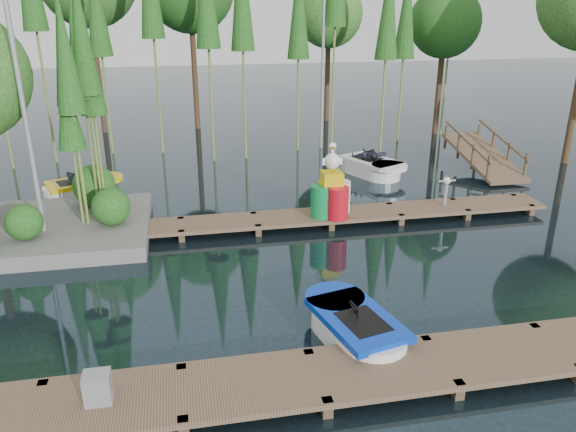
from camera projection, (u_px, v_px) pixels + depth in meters
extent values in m
plane|color=#1C2C34|center=(271.00, 268.00, 13.25)|extent=(90.00, 90.00, 0.00)
cube|color=brown|center=(317.00, 377.00, 9.04)|extent=(18.00, 1.50, 0.10)
cube|color=#4B3B29|center=(45.00, 395.00, 8.92)|extent=(0.16, 0.16, 0.50)
cube|color=#4B3B29|center=(184.00, 432.00, 8.15)|extent=(0.16, 0.16, 0.50)
cube|color=#4B3B29|center=(182.00, 379.00, 9.30)|extent=(0.16, 0.16, 0.50)
cube|color=#4B3B29|center=(327.00, 413.00, 8.54)|extent=(0.16, 0.16, 0.50)
cube|color=#4B3B29|center=(308.00, 364.00, 9.69)|extent=(0.16, 0.16, 0.50)
cube|color=#4B3B29|center=(458.00, 395.00, 8.92)|extent=(0.16, 0.16, 0.50)
cube|color=#4B3B29|center=(425.00, 350.00, 10.08)|extent=(0.16, 0.16, 0.50)
cube|color=#4B3B29|center=(533.00, 337.00, 10.46)|extent=(0.16, 0.16, 0.50)
cube|color=brown|center=(292.00, 218.00, 15.63)|extent=(15.00, 1.20, 0.10)
cube|color=#4B3B29|center=(17.00, 252.00, 13.99)|extent=(0.16, 0.16, 0.50)
cube|color=#4B3B29|center=(26.00, 237.00, 14.86)|extent=(0.16, 0.16, 0.50)
cube|color=#4B3B29|center=(102.00, 246.00, 14.35)|extent=(0.16, 0.16, 0.50)
cube|color=#4B3B29|center=(105.00, 231.00, 15.23)|extent=(0.16, 0.16, 0.50)
cube|color=#4B3B29|center=(182.00, 240.00, 14.72)|extent=(0.16, 0.16, 0.50)
cube|color=#4B3B29|center=(181.00, 226.00, 15.59)|extent=(0.16, 0.16, 0.50)
cube|color=#4B3B29|center=(258.00, 234.00, 15.08)|extent=(0.16, 0.16, 0.50)
cube|color=#4B3B29|center=(254.00, 221.00, 15.96)|extent=(0.16, 0.16, 0.50)
cube|color=#4B3B29|center=(331.00, 228.00, 15.44)|extent=(0.16, 0.16, 0.50)
cube|color=#4B3B29|center=(323.00, 216.00, 16.32)|extent=(0.16, 0.16, 0.50)
cube|color=#4B3B29|center=(401.00, 223.00, 15.81)|extent=(0.16, 0.16, 0.50)
cube|color=#4B3B29|center=(389.00, 211.00, 16.69)|extent=(0.16, 0.16, 0.50)
cube|color=#4B3B29|center=(467.00, 218.00, 16.17)|extent=(0.16, 0.16, 0.50)
cube|color=#4B3B29|center=(452.00, 207.00, 17.05)|extent=(0.16, 0.16, 0.50)
cube|color=#4B3B29|center=(531.00, 213.00, 16.54)|extent=(0.16, 0.16, 0.50)
cube|color=#4B3B29|center=(512.00, 202.00, 17.42)|extent=(0.16, 0.16, 0.50)
cube|color=slate|center=(29.00, 232.00, 14.85)|extent=(6.20, 4.20, 0.42)
sphere|color=#26601E|center=(24.00, 222.00, 13.74)|extent=(0.90, 0.90, 0.90)
sphere|color=#26601E|center=(94.00, 186.00, 15.95)|extent=(1.20, 1.20, 1.20)
sphere|color=#26601E|center=(111.00, 207.00, 14.63)|extent=(1.00, 1.00, 1.00)
cylinder|color=olive|center=(88.00, 121.00, 14.68)|extent=(0.07, 0.07, 5.93)
cone|color=#26601E|center=(77.00, 38.00, 13.93)|extent=(0.70, 0.70, 2.97)
cylinder|color=olive|center=(74.00, 128.00, 14.52)|extent=(0.07, 0.07, 5.66)
cone|color=#26601E|center=(63.00, 48.00, 13.81)|extent=(0.70, 0.70, 2.83)
cylinder|color=olive|center=(97.00, 134.00, 14.86)|extent=(0.07, 0.07, 5.22)
cone|color=#26601E|center=(88.00, 63.00, 14.21)|extent=(0.70, 0.70, 2.61)
cylinder|color=olive|center=(76.00, 135.00, 14.00)|extent=(0.07, 0.07, 5.53)
cone|color=#26601E|center=(65.00, 55.00, 13.30)|extent=(0.70, 0.70, 2.76)
cylinder|color=olive|center=(75.00, 164.00, 14.36)|extent=(0.07, 0.07, 4.01)
cone|color=#26601E|center=(67.00, 109.00, 13.86)|extent=(0.70, 0.70, 2.01)
cylinder|color=olive|center=(92.00, 118.00, 14.57)|extent=(0.07, 0.07, 6.11)
cone|color=#26601E|center=(81.00, 32.00, 13.80)|extent=(0.70, 0.70, 3.05)
cylinder|color=#402C1B|center=(440.00, 80.00, 25.72)|extent=(0.26, 0.26, 5.02)
sphere|color=#26601E|center=(445.00, 22.00, 24.82)|extent=(3.16, 3.16, 3.16)
cylinder|color=#402C1B|center=(328.00, 69.00, 28.62)|extent=(0.26, 0.26, 5.31)
sphere|color=#3E782B|center=(329.00, 13.00, 27.66)|extent=(3.34, 3.34, 3.34)
cylinder|color=#402C1B|center=(194.00, 61.00, 26.59)|extent=(0.26, 0.26, 6.46)
cylinder|color=#402C1B|center=(96.00, 58.00, 25.70)|extent=(0.26, 0.26, 6.85)
cylinder|color=olive|center=(37.00, 33.00, 20.21)|extent=(0.09, 0.09, 9.66)
cylinder|color=olive|center=(102.00, 57.00, 21.86)|extent=(0.09, 0.09, 7.69)
cylinder|color=olive|center=(154.00, 40.00, 21.67)|extent=(0.09, 0.09, 8.99)
cylinder|color=olive|center=(209.00, 50.00, 20.65)|extent=(0.09, 0.09, 8.44)
cylinder|color=olive|center=(243.00, 52.00, 21.04)|extent=(0.09, 0.09, 8.22)
cylinder|color=olive|center=(298.00, 60.00, 22.40)|extent=(0.09, 0.09, 7.41)
cone|color=#26601E|center=(299.00, 4.00, 21.66)|extent=(0.90, 0.90, 4.07)
cylinder|color=olive|center=(335.00, 28.00, 22.46)|extent=(0.09, 0.09, 9.77)
cylinder|color=olive|center=(385.00, 61.00, 22.04)|extent=(0.09, 0.09, 7.40)
cone|color=#26601E|center=(389.00, 4.00, 21.30)|extent=(0.90, 0.90, 4.07)
cylinder|color=olive|center=(403.00, 59.00, 23.80)|extent=(0.09, 0.09, 7.14)
cone|color=#26601E|center=(407.00, 9.00, 23.08)|extent=(0.90, 0.90, 3.93)
cylinder|color=olive|center=(450.00, 39.00, 24.91)|extent=(0.09, 0.09, 8.61)
cylinder|color=gray|center=(24.00, 109.00, 13.29)|extent=(0.12, 0.12, 7.00)
cylinder|color=gray|center=(323.00, 64.00, 22.78)|extent=(0.12, 0.12, 7.00)
cube|color=brown|center=(483.00, 156.00, 20.62)|extent=(1.50, 3.94, 0.95)
cube|color=#4B3B29|center=(488.00, 168.00, 19.02)|extent=(0.08, 0.08, 0.90)
cube|color=#4B3B29|center=(473.00, 157.00, 19.99)|extent=(0.08, 0.08, 0.90)
cube|color=#4B3B29|center=(459.00, 147.00, 20.95)|extent=(0.08, 0.08, 0.90)
cube|color=#4B3B29|center=(446.00, 137.00, 21.92)|extent=(0.08, 0.08, 0.90)
cube|color=brown|center=(467.00, 141.00, 20.28)|extent=(0.06, 3.54, 0.83)
cube|color=#4B3B29|center=(526.00, 166.00, 19.27)|extent=(0.08, 0.08, 0.90)
cube|color=#4B3B29|center=(508.00, 155.00, 20.24)|extent=(0.08, 0.08, 0.90)
cube|color=#4B3B29|center=(493.00, 145.00, 21.20)|extent=(0.08, 0.08, 0.90)
cube|color=#4B3B29|center=(479.00, 135.00, 22.17)|extent=(0.08, 0.08, 0.90)
cube|color=brown|center=(503.00, 140.00, 20.53)|extent=(0.06, 3.54, 0.83)
cube|color=white|center=(357.00, 333.00, 10.33)|extent=(1.39, 1.40, 0.53)
cylinder|color=white|center=(341.00, 318.00, 10.83)|extent=(1.39, 1.39, 0.53)
cylinder|color=white|center=(374.00, 350.00, 9.84)|extent=(1.39, 1.39, 0.53)
cube|color=#0732B3|center=(357.00, 319.00, 10.23)|extent=(1.61, 2.23, 0.13)
cylinder|color=#0732B3|center=(335.00, 298.00, 10.95)|extent=(1.42, 1.42, 0.13)
cube|color=black|center=(363.00, 322.00, 10.05)|extent=(0.92, 1.09, 0.06)
torus|color=black|center=(354.00, 307.00, 10.28)|extent=(0.20, 0.29, 0.26)
cube|color=white|center=(80.00, 191.00, 18.02)|extent=(1.48, 1.48, 0.52)
cylinder|color=white|center=(98.00, 188.00, 18.32)|extent=(1.47, 1.47, 0.52)
cylinder|color=white|center=(62.00, 194.00, 17.73)|extent=(1.47, 1.47, 0.52)
cube|color=#DEB50B|center=(79.00, 183.00, 17.92)|extent=(2.26, 1.81, 0.13)
cylinder|color=#DEB50B|center=(105.00, 178.00, 18.35)|extent=(1.50, 1.50, 0.13)
cube|color=black|center=(73.00, 182.00, 17.81)|extent=(1.13, 1.00, 0.06)
torus|color=black|center=(83.00, 176.00, 17.93)|extent=(0.29, 0.23, 0.25)
imported|color=#1E1E2D|center=(70.00, 176.00, 17.70)|extent=(0.49, 0.44, 0.92)
cube|color=white|center=(371.00, 169.00, 20.30)|extent=(1.64, 1.65, 0.56)
cylinder|color=white|center=(383.00, 173.00, 19.84)|extent=(1.64, 1.64, 0.56)
cylinder|color=white|center=(359.00, 165.00, 20.77)|extent=(1.64, 1.64, 0.56)
cube|color=white|center=(371.00, 161.00, 20.19)|extent=(2.05, 2.47, 0.14)
cylinder|color=white|center=(389.00, 166.00, 19.51)|extent=(1.67, 1.67, 0.14)
cube|color=black|center=(367.00, 158.00, 20.33)|extent=(1.12, 1.24, 0.06)
torus|color=black|center=(374.00, 156.00, 20.00)|extent=(0.26, 0.32, 0.27)
imported|color=#1E1E2D|center=(367.00, 152.00, 20.29)|extent=(0.45, 0.50, 0.92)
imported|color=#1E1E2D|center=(381.00, 155.00, 20.24)|extent=(0.34, 0.39, 0.70)
cube|color=gray|center=(98.00, 388.00, 8.33)|extent=(0.40, 0.34, 0.49)
cylinder|color=#DEB50B|center=(330.00, 197.00, 15.63)|extent=(0.64, 0.64, 0.96)
cylinder|color=#0D7B39|center=(322.00, 202.00, 15.41)|extent=(0.60, 0.60, 0.90)
cylinder|color=silver|center=(340.00, 197.00, 15.79)|extent=(0.60, 0.60, 0.90)
cylinder|color=red|center=(338.00, 203.00, 15.30)|extent=(0.60, 0.60, 0.90)
cube|color=#DEB50B|center=(332.00, 178.00, 15.33)|extent=(0.55, 0.55, 0.35)
sphere|color=white|center=(332.00, 161.00, 15.16)|extent=(0.44, 0.44, 0.44)
cylinder|color=white|center=(332.00, 152.00, 15.07)|extent=(0.10, 0.10, 0.30)
sphere|color=white|center=(333.00, 146.00, 15.01)|extent=(0.20, 0.20, 0.20)
cone|color=orange|center=(335.00, 149.00, 14.83)|extent=(0.10, 0.30, 0.10)
cube|color=white|center=(332.00, 161.00, 15.16)|extent=(0.55, 0.06, 0.18)
cylinder|color=gray|center=(445.00, 195.00, 16.32)|extent=(0.11, 0.11, 0.65)
sphere|color=white|center=(447.00, 181.00, 16.16)|extent=(0.22, 0.22, 0.22)
cube|color=gray|center=(447.00, 181.00, 16.16)|extent=(0.54, 0.04, 0.04)
cone|color=orange|center=(449.00, 182.00, 16.04)|extent=(0.04, 0.11, 0.04)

